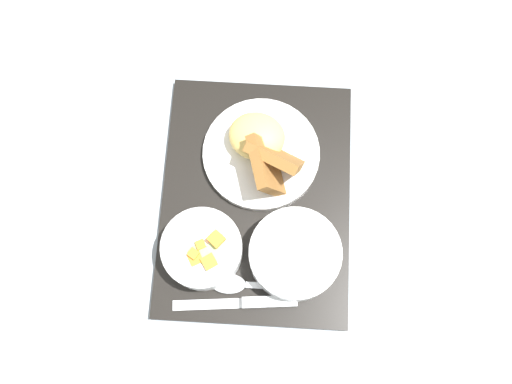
# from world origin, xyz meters

# --- Properties ---
(ground_plane) EXTENTS (4.00, 4.00, 0.00)m
(ground_plane) POSITION_xyz_m (0.00, 0.00, 0.00)
(ground_plane) COLOR #99A3AD
(serving_tray) EXTENTS (0.40, 0.31, 0.01)m
(serving_tray) POSITION_xyz_m (0.00, 0.00, 0.01)
(serving_tray) COLOR black
(serving_tray) RESTS_ON ground_plane
(bowl_salad) EXTENTS (0.12, 0.12, 0.06)m
(bowl_salad) POSITION_xyz_m (-0.09, 0.07, 0.04)
(bowl_salad) COLOR white
(bowl_salad) RESTS_ON serving_tray
(bowl_soup) EXTENTS (0.13, 0.13, 0.05)m
(bowl_soup) POSITION_xyz_m (-0.09, -0.07, 0.04)
(bowl_soup) COLOR white
(bowl_soup) RESTS_ON serving_tray
(plate_main) EXTENTS (0.18, 0.18, 0.08)m
(plate_main) POSITION_xyz_m (0.07, -0.00, 0.04)
(plate_main) COLOR white
(plate_main) RESTS_ON serving_tray
(knife) EXTENTS (0.04, 0.18, 0.02)m
(knife) POSITION_xyz_m (-0.16, -0.02, 0.02)
(knife) COLOR silver
(knife) RESTS_ON serving_tray
(spoon) EXTENTS (0.03, 0.16, 0.01)m
(spoon) POSITION_xyz_m (-0.14, -0.00, 0.02)
(spoon) COLOR silver
(spoon) RESTS_ON serving_tray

